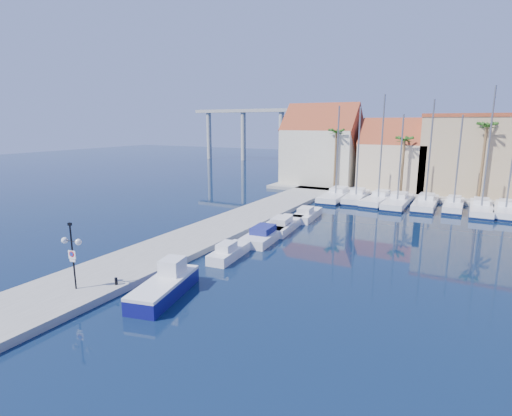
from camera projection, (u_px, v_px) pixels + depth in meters
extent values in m
plane|color=black|center=(216.00, 303.00, 24.24)|extent=(260.00, 260.00, 0.00)
cube|color=gray|center=(217.00, 230.00, 39.98)|extent=(6.00, 77.00, 0.50)
cube|color=gray|center=(448.00, 193.00, 60.73)|extent=(54.00, 16.00, 0.50)
cylinder|color=black|center=(73.00, 256.00, 24.71)|extent=(0.11, 0.11, 4.31)
cylinder|color=black|center=(68.00, 241.00, 24.59)|extent=(0.54, 0.14, 0.05)
cylinder|color=black|center=(75.00, 242.00, 24.42)|extent=(0.54, 0.14, 0.05)
sphere|color=white|center=(64.00, 240.00, 24.68)|extent=(0.39, 0.39, 0.39)
sphere|color=white|center=(78.00, 242.00, 24.33)|extent=(0.39, 0.39, 0.39)
cube|color=black|center=(70.00, 224.00, 24.28)|extent=(0.26, 0.17, 0.17)
cube|color=white|center=(72.00, 255.00, 24.62)|extent=(0.54, 0.12, 0.54)
cylinder|color=red|center=(72.00, 254.00, 24.59)|extent=(0.36, 0.08, 0.37)
cylinder|color=#1933A5|center=(71.00, 254.00, 24.58)|extent=(0.26, 0.05, 0.26)
cube|color=white|center=(73.00, 261.00, 24.70)|extent=(0.43, 0.10, 0.15)
cylinder|color=black|center=(116.00, 281.00, 25.73)|extent=(0.19, 0.19, 0.48)
cube|color=navy|center=(164.00, 290.00, 25.06)|extent=(3.32, 6.37, 0.91)
cube|color=white|center=(164.00, 282.00, 24.94)|extent=(3.32, 6.37, 0.20)
cube|color=white|center=(173.00, 267.00, 25.97)|extent=(1.64, 1.87, 1.11)
cube|color=white|center=(229.00, 253.00, 32.36)|extent=(2.07, 5.14, 0.80)
cube|color=white|center=(227.00, 246.00, 31.76)|extent=(1.28, 1.85, 0.60)
cube|color=white|center=(266.00, 235.00, 37.64)|extent=(3.01, 7.65, 0.80)
cube|color=navy|center=(263.00, 229.00, 36.83)|extent=(1.89, 2.75, 0.60)
cube|color=white|center=(284.00, 225.00, 41.09)|extent=(2.97, 7.36, 0.80)
cube|color=white|center=(281.00, 220.00, 40.30)|extent=(1.84, 2.65, 0.60)
cube|color=white|center=(307.00, 215.00, 45.64)|extent=(2.52, 6.36, 0.80)
cube|color=white|center=(306.00, 210.00, 44.93)|extent=(1.58, 2.29, 0.60)
cube|color=white|center=(337.00, 196.00, 56.92)|extent=(3.07, 10.79, 1.00)
cube|color=#0B173A|center=(336.00, 198.00, 56.99)|extent=(3.13, 10.85, 0.28)
cube|color=white|center=(339.00, 189.00, 57.68)|extent=(2.04, 3.27, 0.60)
cylinder|color=slate|center=(338.00, 150.00, 55.09)|extent=(0.20, 0.20, 11.98)
cube|color=white|center=(356.00, 197.00, 55.82)|extent=(3.07, 9.42, 1.00)
cube|color=#0B173A|center=(356.00, 200.00, 55.88)|extent=(3.14, 9.48, 0.28)
cube|color=white|center=(358.00, 191.00, 56.47)|extent=(1.88, 2.90, 0.60)
cylinder|color=slate|center=(358.00, 151.00, 54.06)|extent=(0.20, 0.20, 11.83)
cube|color=white|center=(379.00, 200.00, 54.18)|extent=(3.30, 9.78, 1.00)
cube|color=#0B173A|center=(379.00, 202.00, 54.25)|extent=(3.37, 9.84, 0.28)
cube|color=white|center=(382.00, 193.00, 54.79)|extent=(1.99, 3.02, 0.60)
cylinder|color=slate|center=(382.00, 147.00, 52.29)|extent=(0.20, 0.20, 13.29)
cube|color=white|center=(398.00, 202.00, 52.48)|extent=(2.70, 10.06, 1.00)
cube|color=#0B173A|center=(398.00, 204.00, 52.54)|extent=(2.76, 10.12, 0.28)
cube|color=white|center=(400.00, 195.00, 53.16)|extent=(1.85, 3.03, 0.60)
cylinder|color=slate|center=(401.00, 158.00, 50.81)|extent=(0.20, 0.20, 10.78)
cube|color=white|center=(426.00, 204.00, 51.56)|extent=(2.61, 9.76, 1.00)
cube|color=#0B173A|center=(425.00, 206.00, 51.63)|extent=(2.67, 9.82, 0.28)
cube|color=white|center=(427.00, 196.00, 52.23)|extent=(1.80, 2.94, 0.60)
cylinder|color=slate|center=(430.00, 151.00, 49.72)|extent=(0.20, 0.20, 12.53)
cube|color=white|center=(454.00, 206.00, 50.15)|extent=(2.15, 8.16, 1.00)
cube|color=#0B173A|center=(453.00, 208.00, 50.22)|extent=(2.21, 8.22, 0.28)
cube|color=white|center=(455.00, 199.00, 50.68)|extent=(1.49, 2.45, 0.60)
cylinder|color=slate|center=(458.00, 160.00, 48.58)|extent=(0.20, 0.20, 10.68)
cube|color=white|center=(481.00, 209.00, 48.40)|extent=(2.50, 9.42, 1.00)
cube|color=#0B173A|center=(481.00, 211.00, 48.46)|extent=(2.57, 9.48, 0.28)
cube|color=white|center=(482.00, 201.00, 49.04)|extent=(1.73, 2.83, 0.60)
cylinder|color=slate|center=(489.00, 147.00, 46.43)|extent=(0.20, 0.20, 13.87)
cube|color=white|center=(506.00, 211.00, 47.46)|extent=(2.99, 9.27, 1.00)
cube|color=#0B173A|center=(505.00, 213.00, 47.53)|extent=(3.05, 9.33, 0.28)
cube|color=white|center=(507.00, 203.00, 48.05)|extent=(1.84, 2.85, 0.60)
cube|color=beige|center=(322.00, 157.00, 68.22)|extent=(12.00, 9.00, 9.00)
cube|color=maroon|center=(323.00, 130.00, 67.27)|extent=(12.30, 9.00, 9.00)
cube|color=beige|center=(394.00, 166.00, 62.82)|extent=(10.00, 8.00, 7.00)
cube|color=maroon|center=(396.00, 144.00, 62.08)|extent=(10.30, 8.00, 8.00)
cube|color=tan|center=(475.00, 156.00, 58.12)|extent=(14.00, 10.00, 11.00)
cube|color=maroon|center=(479.00, 115.00, 56.91)|extent=(14.20, 10.20, 0.50)
cylinder|color=brown|center=(335.00, 160.00, 62.06)|extent=(0.36, 0.36, 9.00)
sphere|color=#245016|center=(337.00, 132.00, 61.14)|extent=(2.60, 2.60, 2.60)
cylinder|color=brown|center=(403.00, 167.00, 57.49)|extent=(0.36, 0.36, 8.00)
sphere|color=#245016|center=(405.00, 140.00, 56.68)|extent=(2.60, 2.60, 2.60)
cylinder|color=brown|center=(483.00, 163.00, 52.60)|extent=(0.36, 0.36, 10.00)
sphere|color=#245016|center=(487.00, 126.00, 51.58)|extent=(2.60, 2.60, 2.60)
cube|color=#9E9E99|center=(268.00, 110.00, 109.47)|extent=(48.00, 2.20, 0.90)
cylinder|color=#9E9E99|center=(209.00, 135.00, 120.29)|extent=(1.40, 1.40, 14.00)
cylinder|color=#9E9E99|center=(243.00, 136.00, 114.68)|extent=(1.40, 1.40, 14.00)
cylinder|color=#9E9E99|center=(281.00, 136.00, 109.07)|extent=(1.40, 1.40, 14.00)
cylinder|color=#9E9E99|center=(323.00, 137.00, 103.46)|extent=(1.40, 1.40, 14.00)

